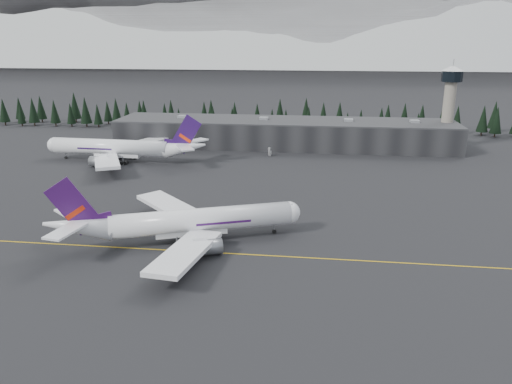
# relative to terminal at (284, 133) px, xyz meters

# --- Properties ---
(ground) EXTENTS (1400.00, 1400.00, 0.00)m
(ground) POSITION_rel_terminal_xyz_m (0.00, -125.00, -6.30)
(ground) COLOR black
(ground) RESTS_ON ground
(taxiline) EXTENTS (400.00, 0.40, 0.02)m
(taxiline) POSITION_rel_terminal_xyz_m (0.00, -127.00, -6.29)
(taxiline) COLOR gold
(taxiline) RESTS_ON ground
(terminal) EXTENTS (160.00, 30.00, 12.60)m
(terminal) POSITION_rel_terminal_xyz_m (0.00, 0.00, 0.00)
(terminal) COLOR black
(terminal) RESTS_ON ground
(control_tower) EXTENTS (10.00, 10.00, 37.70)m
(control_tower) POSITION_rel_terminal_xyz_m (75.00, 3.00, 17.11)
(control_tower) COLOR gray
(control_tower) RESTS_ON ground
(treeline) EXTENTS (360.00, 20.00, 15.00)m
(treeline) POSITION_rel_terminal_xyz_m (0.00, 37.00, 1.20)
(treeline) COLOR black
(treeline) RESTS_ON ground
(mountain_ridge) EXTENTS (4400.00, 900.00, 420.00)m
(mountain_ridge) POSITION_rel_terminal_xyz_m (0.00, 875.00, -6.30)
(mountain_ridge) COLOR white
(mountain_ridge) RESTS_ON ground
(jet_main) EXTENTS (62.44, 55.76, 19.03)m
(jet_main) POSITION_rel_terminal_xyz_m (-17.25, -121.43, -0.93)
(jet_main) COLOR white
(jet_main) RESTS_ON ground
(jet_parked) EXTENTS (70.45, 64.94, 20.70)m
(jet_parked) POSITION_rel_terminal_xyz_m (-64.16, -40.58, -0.46)
(jet_parked) COLOR white
(jet_parked) RESTS_ON ground
(gse_vehicle_a) EXTENTS (3.15, 5.15, 1.33)m
(gse_vehicle_a) POSITION_rel_terminal_xyz_m (-50.89, -18.65, -5.63)
(gse_vehicle_a) COLOR silver
(gse_vehicle_a) RESTS_ON ground
(gse_vehicle_b) EXTENTS (4.18, 3.33, 1.33)m
(gse_vehicle_b) POSITION_rel_terminal_xyz_m (-4.57, -22.27, -5.63)
(gse_vehicle_b) COLOR silver
(gse_vehicle_b) RESTS_ON ground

